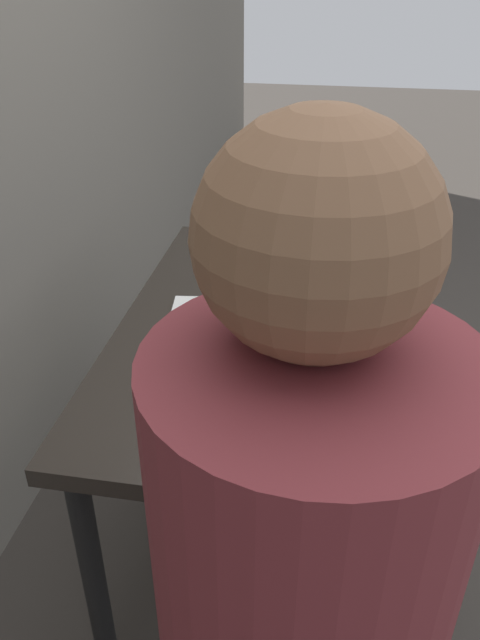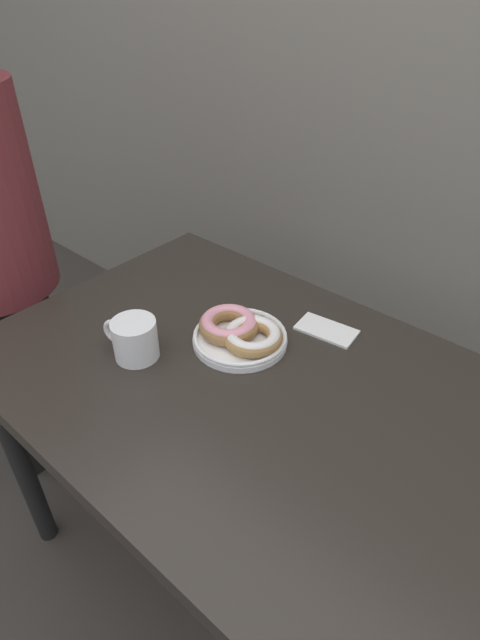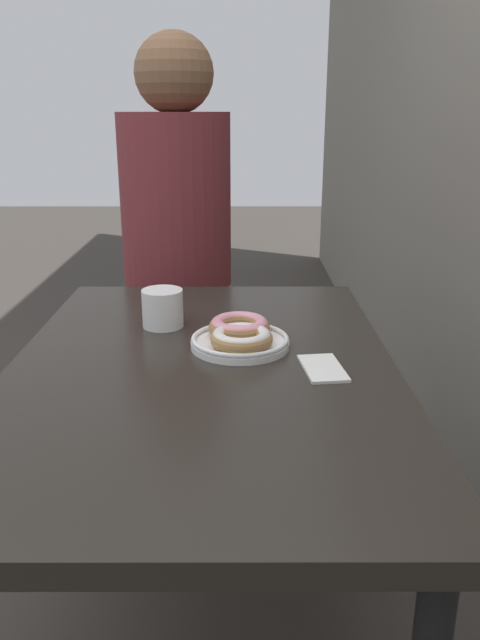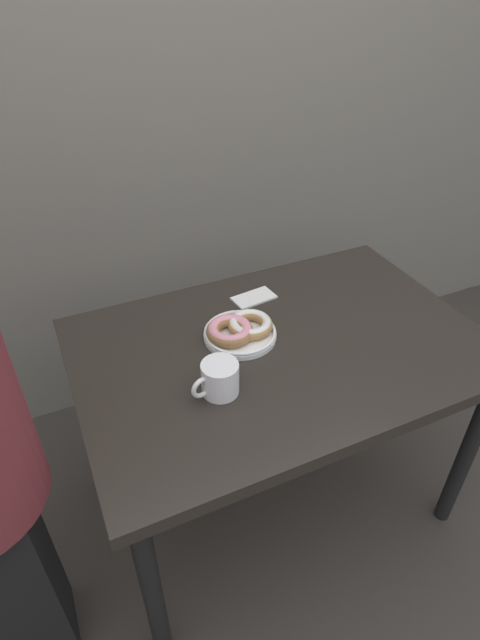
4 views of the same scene
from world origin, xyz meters
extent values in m
plane|color=#38332D|center=(0.00, 0.00, 0.00)|extent=(14.00, 14.00, 0.00)
cube|color=#28231E|center=(0.00, 0.35, 0.69)|extent=(1.13, 0.76, 0.04)
cylinder|color=black|center=(-0.51, 0.03, 0.33)|extent=(0.05, 0.05, 0.67)
cylinder|color=black|center=(0.51, 0.03, 0.33)|extent=(0.05, 0.05, 0.67)
cylinder|color=black|center=(-0.51, 0.67, 0.33)|extent=(0.05, 0.05, 0.67)
cylinder|color=black|center=(0.51, 0.67, 0.33)|extent=(0.05, 0.05, 0.67)
cylinder|color=white|center=(-0.09, 0.43, 0.72)|extent=(0.21, 0.21, 0.01)
torus|color=white|center=(-0.09, 0.43, 0.73)|extent=(0.21, 0.21, 0.01)
torus|color=#B2844C|center=(-0.06, 0.43, 0.74)|extent=(0.13, 0.13, 0.03)
torus|color=white|center=(-0.06, 0.43, 0.75)|extent=(0.12, 0.12, 0.03)
torus|color=#9E7042|center=(-0.12, 0.43, 0.74)|extent=(0.16, 0.16, 0.04)
torus|color=pink|center=(-0.12, 0.43, 0.75)|extent=(0.15, 0.15, 0.03)
cylinder|color=white|center=(-0.23, 0.25, 0.75)|extent=(0.09, 0.09, 0.09)
cylinder|color=#382114|center=(-0.23, 0.25, 0.79)|extent=(0.08, 0.08, 0.00)
torus|color=white|center=(-0.28, 0.24, 0.75)|extent=(0.06, 0.02, 0.06)
cylinder|color=maroon|center=(-0.82, 0.23, 0.92)|extent=(0.34, 0.34, 0.52)
sphere|color=brown|center=(-0.78, 0.24, 1.28)|extent=(0.23, 0.23, 0.23)
cube|color=white|center=(0.03, 0.59, 0.71)|extent=(0.14, 0.09, 0.01)
camera|label=1|loc=(-1.30, 0.22, 1.50)|focal=35.00mm
camera|label=2|loc=(0.47, -0.22, 1.39)|focal=28.00mm
camera|label=3|loc=(1.13, 0.43, 1.18)|focal=35.00mm
camera|label=4|loc=(-0.55, -0.58, 1.59)|focal=28.00mm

